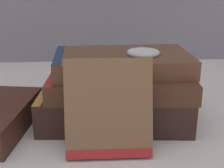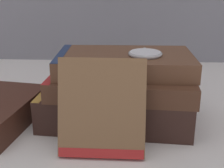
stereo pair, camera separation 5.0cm
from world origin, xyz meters
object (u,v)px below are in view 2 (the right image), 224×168
Objects in this scene: book_flat_middle at (119,83)px; pocket_watch at (145,54)px; book_leaning_front at (102,112)px; book_flat_bottom at (113,105)px; reading_glasses at (81,87)px; book_flat_top at (121,63)px.

book_flat_middle is 4.12× the size of pocket_watch.
book_flat_middle is 1.76× the size of book_leaning_front.
book_flat_bottom reaches higher than reading_glasses.
pocket_watch reaches higher than book_flat_middle.
book_flat_top reaches higher than book_flat_middle.
book_leaning_front is at bearing -91.33° from book_flat_bottom.
book_flat_bottom is 1.07× the size of book_flat_middle.
book_leaning_front reaches higher than reading_glasses.
book_flat_middle reaches higher than reading_glasses.
book_flat_top is 0.18m from reading_glasses.
book_flat_top is (0.00, 0.01, 0.03)m from book_flat_middle.
book_leaning_front reaches higher than book_flat_middle.
book_flat_top is 1.66× the size of book_leaning_front.
book_flat_middle is at bearing -49.31° from reading_glasses.
book_leaning_front is 0.25m from reading_glasses.
book_flat_bottom is 1.14× the size of book_flat_top.
book_flat_middle is (0.01, -0.01, 0.04)m from book_flat_bottom.
book_leaning_front reaches higher than pocket_watch.
book_flat_middle is 0.06m from pocket_watch.
book_flat_bottom is at bearing 144.88° from book_flat_middle.
book_leaning_front reaches higher than book_flat_bottom.
book_leaning_front is (-0.02, -0.10, -0.04)m from book_flat_top.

